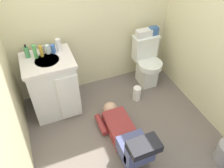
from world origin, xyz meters
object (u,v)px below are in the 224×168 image
object	(u,v)px
toilet	(147,62)
vanity_cabinet	(53,85)
tissue_box	(144,33)
bottle_green	(35,52)
bottle_blue	(53,49)
soap_dispenser	(27,52)
bottle_amber	(41,51)
paper_towel_roll	(137,94)
toiletry_bag	(153,31)
person_plumber	(126,135)
faucet	(44,49)
bottle_clear	(48,49)
bottle_white	(59,45)

from	to	relation	value
toilet	vanity_cabinet	bearing A→B (deg)	-177.28
tissue_box	bottle_green	distance (m)	1.45
bottle_green	bottle_blue	size ratio (longest dim) A/B	1.58
soap_dispenser	bottle_amber	distance (m)	0.16
toilet	paper_towel_roll	xyz separation A→B (m)	(-0.30, -0.32, -0.26)
vanity_cabinet	toiletry_bag	world-z (taller)	toiletry_bag
bottle_green	bottle_amber	world-z (taller)	bottle_green
person_plumber	bottle_green	size ratio (longest dim) A/B	6.31
bottle_amber	paper_towel_roll	xyz separation A→B (m)	(1.12, -0.34, -0.78)
vanity_cabinet	faucet	xyz separation A→B (m)	(-0.00, 0.15, 0.45)
toilet	bottle_green	xyz separation A→B (m)	(-1.49, 0.01, 0.54)
toilet	bottle_green	distance (m)	1.58
toilet	faucet	size ratio (longest dim) A/B	7.50
tissue_box	bottle_green	world-z (taller)	bottle_green
toiletry_bag	bottle_amber	distance (m)	1.53
bottle_green	bottle_clear	world-z (taller)	bottle_green
tissue_box	bottle_blue	distance (m)	1.24
bottle_clear	soap_dispenser	bearing A→B (deg)	177.89
faucet	bottle_clear	xyz separation A→B (m)	(0.04, -0.03, 0.01)
faucet	toiletry_bag	distance (m)	1.49
paper_towel_roll	soap_dispenser	bearing A→B (deg)	163.43
tissue_box	bottle_amber	world-z (taller)	bottle_amber
toiletry_bag	soap_dispenser	xyz separation A→B (m)	(-1.68, -0.03, 0.08)
vanity_cabinet	paper_towel_roll	xyz separation A→B (m)	(1.08, -0.25, -0.31)
vanity_cabinet	bottle_clear	bearing A→B (deg)	71.50
toiletry_bag	soap_dispenser	size ratio (longest dim) A/B	0.75
soap_dispenser	bottle_clear	world-z (taller)	soap_dispenser
toiletry_bag	bottle_white	xyz separation A→B (m)	(-1.31, -0.03, 0.09)
person_plumber	faucet	bearing A→B (deg)	121.40
bottle_green	bottle_blue	xyz separation A→B (m)	(0.21, 0.03, -0.03)
tissue_box	toiletry_bag	size ratio (longest dim) A/B	1.77
vanity_cabinet	person_plumber	bearing A→B (deg)	-54.73
vanity_cabinet	bottle_green	bearing A→B (deg)	144.13
faucet	bottle_green	distance (m)	0.13
faucet	bottle_clear	world-z (taller)	bottle_clear
toiletry_bag	tissue_box	bearing A→B (deg)	180.00
bottle_amber	bottle_blue	xyz separation A→B (m)	(0.14, 0.02, -0.02)
bottle_clear	vanity_cabinet	bearing A→B (deg)	-108.50
toilet	tissue_box	world-z (taller)	tissue_box
bottle_blue	vanity_cabinet	bearing A→B (deg)	-132.55
bottle_clear	bottle_white	distance (m)	0.14
bottle_amber	paper_towel_roll	distance (m)	1.41
bottle_green	bottle_amber	xyz separation A→B (m)	(0.07, 0.01, -0.02)
bottle_blue	tissue_box	bearing A→B (deg)	2.15
faucet	bottle_white	bearing A→B (deg)	-4.92
bottle_green	bottle_amber	size ratio (longest dim) A/B	1.22
toilet	bottle_green	world-z (taller)	bottle_green
toiletry_bag	bottle_blue	bearing A→B (deg)	-178.08
toilet	person_plumber	bearing A→B (deg)	-128.51
bottle_clear	bottle_white	bearing A→B (deg)	5.67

